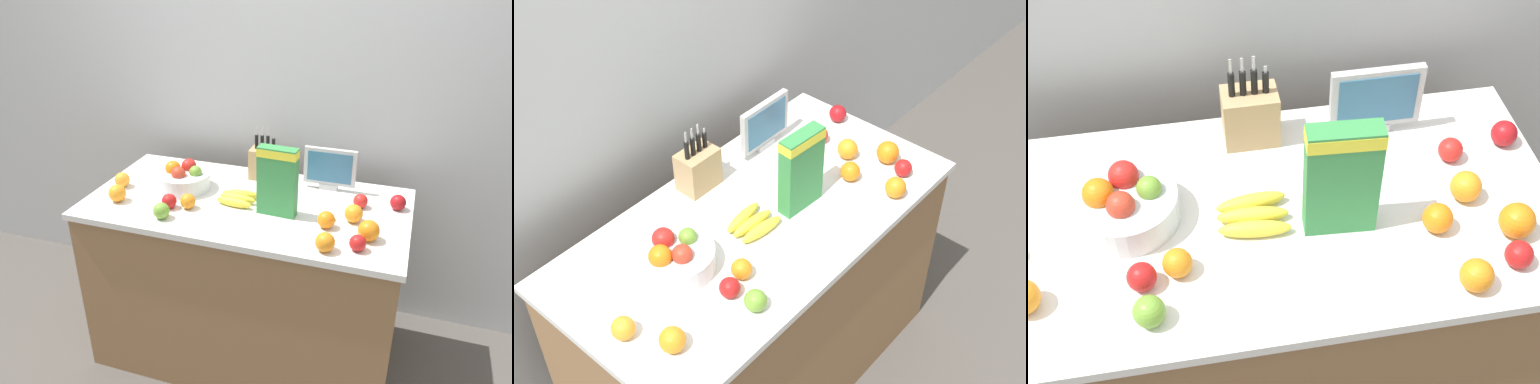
{
  "view_description": "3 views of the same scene",
  "coord_description": "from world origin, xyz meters",
  "views": [
    {
      "loc": [
        0.71,
        -1.99,
        2.0
      ],
      "look_at": [
        0.04,
        0.01,
        0.96
      ],
      "focal_mm": 35.0,
      "sensor_mm": 36.0,
      "label": 1
    },
    {
      "loc": [
        -1.38,
        -1.26,
        2.67
      ],
      "look_at": [
        0.04,
        -0.04,
        1.04
      ],
      "focal_mm": 50.0,
      "sensor_mm": 36.0,
      "label": 2
    },
    {
      "loc": [
        -0.17,
        -1.19,
        2.27
      ],
      "look_at": [
        0.03,
        -0.05,
        1.04
      ],
      "focal_mm": 50.0,
      "sensor_mm": 36.0,
      "label": 3
    }
  ],
  "objects": [
    {
      "name": "apple_rear",
      "position": [
        0.52,
        0.11,
        0.95
      ],
      "size": [
        0.07,
        0.07,
        0.07
      ],
      "primitive_type": "sphere",
      "color": "red",
      "rests_on": "counter"
    },
    {
      "name": "small_monitor",
      "position": [
        0.34,
        0.25,
        1.03
      ],
      "size": [
        0.26,
        0.03,
        0.22
      ],
      "color": "#B7B7BC",
      "rests_on": "counter"
    },
    {
      "name": "apple_front",
      "position": [
        0.69,
        0.14,
        0.95
      ],
      "size": [
        0.07,
        0.07,
        0.07
      ],
      "primitive_type": "sphere",
      "color": "#A31419",
      "rests_on": "counter"
    },
    {
      "name": "banana_bunch",
      "position": [
        -0.04,
        -0.02,
        0.93
      ],
      "size": [
        0.19,
        0.15,
        0.04
      ],
      "rotation": [
        0.0,
        0.0,
        3.11
      ],
      "color": "yellow",
      "rests_on": "counter"
    },
    {
      "name": "apple_by_knife_block",
      "position": [
        -0.32,
        -0.18,
        0.95
      ],
      "size": [
        0.07,
        0.07,
        0.07
      ],
      "primitive_type": "sphere",
      "color": "red",
      "rests_on": "counter"
    },
    {
      "name": "cereal_box",
      "position": [
        0.17,
        -0.07,
        1.09
      ],
      "size": [
        0.18,
        0.07,
        0.32
      ],
      "rotation": [
        0.0,
        0.0,
        -0.06
      ],
      "color": "#338442",
      "rests_on": "counter"
    },
    {
      "name": "apple_near_bananas",
      "position": [
        0.56,
        -0.26,
        0.95
      ],
      "size": [
        0.07,
        0.07,
        0.07
      ],
      "primitive_type": "sphere",
      "color": "red",
      "rests_on": "counter"
    },
    {
      "name": "counter",
      "position": [
        0.0,
        0.0,
        0.46
      ],
      "size": [
        1.52,
        0.77,
        0.91
      ],
      "color": "olive",
      "rests_on": "ground_plane"
    },
    {
      "name": "apple_leftmost",
      "position": [
        -0.31,
        -0.27,
        0.95
      ],
      "size": [
        0.07,
        0.07,
        0.07
      ],
      "primitive_type": "sphere",
      "color": "#6B9E33",
      "rests_on": "counter"
    },
    {
      "name": "orange_by_cereal",
      "position": [
        0.51,
        -0.04,
        0.95
      ],
      "size": [
        0.08,
        0.08,
        0.08
      ],
      "primitive_type": "sphere",
      "color": "orange",
      "rests_on": "counter"
    },
    {
      "name": "orange_mid_left",
      "position": [
        0.44,
        -0.31,
        0.95
      ],
      "size": [
        0.08,
        0.08,
        0.08
      ],
      "primitive_type": "sphere",
      "color": "orange",
      "rests_on": "counter"
    },
    {
      "name": "orange_front_center",
      "position": [
        0.59,
        -0.17,
        0.96
      ],
      "size": [
        0.09,
        0.09,
        0.09
      ],
      "primitive_type": "sphere",
      "color": "orange",
      "rests_on": "counter"
    },
    {
      "name": "orange_front_right",
      "position": [
        -0.24,
        -0.15,
        0.95
      ],
      "size": [
        0.07,
        0.07,
        0.07
      ],
      "primitive_type": "sphere",
      "color": "orange",
      "rests_on": "counter"
    },
    {
      "name": "fruit_bowl",
      "position": [
        -0.35,
        0.04,
        0.97
      ],
      "size": [
        0.26,
        0.26,
        0.14
      ],
      "color": "silver",
      "rests_on": "counter"
    },
    {
      "name": "knife_block",
      "position": [
        -0.0,
        0.28,
        1.0
      ],
      "size": [
        0.15,
        0.1,
        0.28
      ],
      "color": "tan",
      "rests_on": "counter"
    },
    {
      "name": "orange_mid_right",
      "position": [
        0.4,
        -0.12,
        0.95
      ],
      "size": [
        0.08,
        0.08,
        0.08
      ],
      "primitive_type": "sphere",
      "color": "orange",
      "rests_on": "counter"
    }
  ]
}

